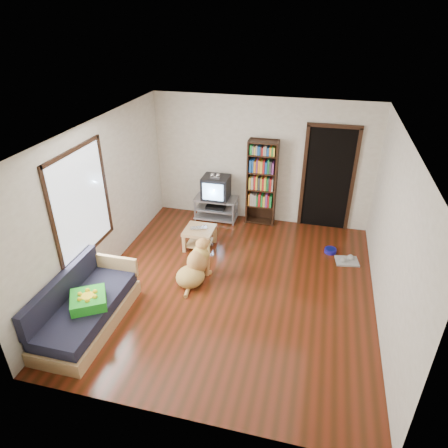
% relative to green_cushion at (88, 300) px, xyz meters
% --- Properties ---
extents(ground, '(5.00, 5.00, 0.00)m').
position_rel_green_cushion_xyz_m(ground, '(1.75, 1.43, -0.50)').
color(ground, '#581E0F').
rests_on(ground, ground).
extents(ceiling, '(5.00, 5.00, 0.00)m').
position_rel_green_cushion_xyz_m(ceiling, '(1.75, 1.43, 2.10)').
color(ceiling, white).
rests_on(ceiling, ground).
extents(wall_back, '(4.50, 0.00, 4.50)m').
position_rel_green_cushion_xyz_m(wall_back, '(1.75, 3.93, 0.80)').
color(wall_back, silver).
rests_on(wall_back, ground).
extents(wall_front, '(4.50, 0.00, 4.50)m').
position_rel_green_cushion_xyz_m(wall_front, '(1.75, -1.07, 0.80)').
color(wall_front, silver).
rests_on(wall_front, ground).
extents(wall_left, '(0.00, 5.00, 5.00)m').
position_rel_green_cushion_xyz_m(wall_left, '(-0.50, 1.43, 0.80)').
color(wall_left, silver).
rests_on(wall_left, ground).
extents(wall_right, '(0.00, 5.00, 5.00)m').
position_rel_green_cushion_xyz_m(wall_right, '(4.00, 1.43, 0.80)').
color(wall_right, silver).
rests_on(wall_right, ground).
extents(green_cushion, '(0.65, 0.65, 0.16)m').
position_rel_green_cushion_xyz_m(green_cushion, '(0.00, 0.00, 0.00)').
color(green_cushion, green).
rests_on(green_cushion, sofa).
extents(laptop, '(0.37, 0.31, 0.02)m').
position_rel_green_cushion_xyz_m(laptop, '(0.85, 2.44, -0.09)').
color(laptop, silver).
rests_on(laptop, coffee_table).
extents(dog_bowl, '(0.22, 0.22, 0.08)m').
position_rel_green_cushion_xyz_m(dog_bowl, '(3.30, 2.89, -0.46)').
color(dog_bowl, navy).
rests_on(dog_bowl, ground).
extents(grey_rag, '(0.45, 0.38, 0.03)m').
position_rel_green_cushion_xyz_m(grey_rag, '(3.60, 2.64, -0.48)').
color(grey_rag, '#AAAAAA').
rests_on(grey_rag, ground).
extents(window, '(0.03, 1.46, 1.70)m').
position_rel_green_cushion_xyz_m(window, '(-0.48, 0.93, 1.00)').
color(window, white).
rests_on(window, wall_left).
extents(doorway, '(1.03, 0.05, 2.19)m').
position_rel_green_cushion_xyz_m(doorway, '(3.10, 3.91, 0.62)').
color(doorway, black).
rests_on(doorway, wall_back).
extents(tv_stand, '(0.90, 0.45, 0.50)m').
position_rel_green_cushion_xyz_m(tv_stand, '(0.85, 3.68, -0.23)').
color(tv_stand, '#99999E').
rests_on(tv_stand, ground).
extents(crt_tv, '(0.55, 0.52, 0.58)m').
position_rel_green_cushion_xyz_m(crt_tv, '(0.85, 3.70, 0.24)').
color(crt_tv, black).
rests_on(crt_tv, tv_stand).
extents(bookshelf, '(0.60, 0.30, 1.80)m').
position_rel_green_cushion_xyz_m(bookshelf, '(1.80, 3.77, 0.50)').
color(bookshelf, black).
rests_on(bookshelf, ground).
extents(sofa, '(0.80, 1.80, 0.80)m').
position_rel_green_cushion_xyz_m(sofa, '(-0.12, 0.05, -0.24)').
color(sofa, tan).
rests_on(sofa, ground).
extents(coffee_table, '(0.55, 0.55, 0.40)m').
position_rel_green_cushion_xyz_m(coffee_table, '(0.85, 2.47, -0.22)').
color(coffee_table, tan).
rests_on(coffee_table, ground).
extents(dog, '(0.63, 0.90, 0.75)m').
position_rel_green_cushion_xyz_m(dog, '(1.09, 1.44, -0.23)').
color(dog, tan).
rests_on(dog, ground).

